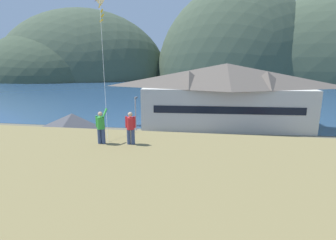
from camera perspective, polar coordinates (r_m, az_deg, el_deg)
ground_plane at (r=26.10m, az=-2.25°, el=-12.51°), size 600.00×600.00×0.00m
parking_lot_pad at (r=30.60m, az=-0.49°, el=-8.42°), size 40.00×20.00×0.10m
bay_water at (r=83.98m, az=5.39°, el=5.41°), size 360.00×84.00×0.03m
far_hill_west_ridge at (r=162.04m, az=-21.90°, el=8.26°), size 80.34×73.06×50.17m
far_hill_east_peak at (r=160.32m, az=-17.35°, el=8.56°), size 93.60×69.45×71.55m
far_hill_center_saddle at (r=145.47m, az=13.80°, el=8.37°), size 80.12×67.65×91.13m
harbor_lodge at (r=44.60m, az=11.92°, el=5.28°), size 27.92×10.61×10.20m
storage_shed_near_lot at (r=32.74m, az=-19.08°, el=-2.90°), size 6.16×5.95×5.10m
wharf_dock at (r=57.63m, az=1.62°, el=2.22°), size 3.20×13.79×0.70m
moored_boat_wharfside at (r=60.48m, az=-1.22°, el=3.11°), size 1.99×6.20×2.16m
moored_boat_outer_mooring at (r=53.19m, az=5.02°, el=1.66°), size 3.26×8.33×2.16m
parked_car_front_row_silver at (r=33.48m, az=25.00°, el=-5.92°), size 4.22×2.08×1.82m
parked_car_lone_by_shed at (r=26.80m, az=15.46°, el=-9.81°), size 4.28×2.21×1.82m
parked_car_corner_spot at (r=27.40m, az=26.49°, el=-10.24°), size 4.23×2.10×1.82m
parked_car_mid_row_far at (r=38.11m, az=-26.14°, el=-3.80°), size 4.21×2.07×1.82m
parked_car_back_row_left at (r=33.90m, az=-30.26°, el=-6.28°), size 4.21×2.08×1.82m
parked_car_front_row_red at (r=30.60m, az=9.82°, el=-6.58°), size 4.29×2.23×1.82m
parking_light_pole at (r=35.73m, az=-6.73°, el=0.73°), size 0.24×0.78×6.08m
person_kite_flyer at (r=14.90m, az=-13.79°, el=-1.28°), size 0.52×0.65×1.86m
person_companion at (r=14.50m, az=-7.79°, el=-1.47°), size 0.55×0.40×1.74m
flying_kite at (r=20.84m, az=-14.02°, el=22.63°), size 2.98×5.97×9.22m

